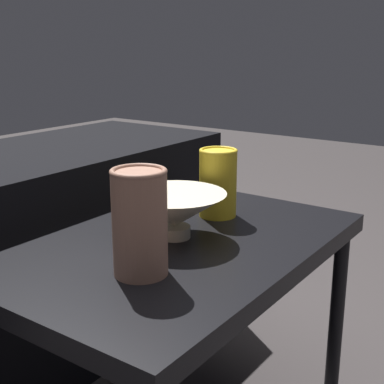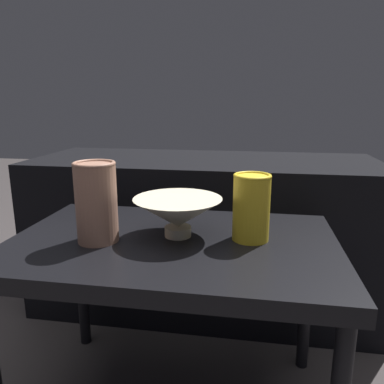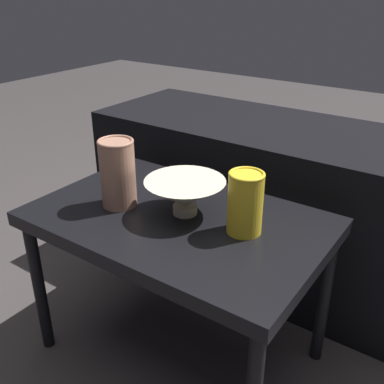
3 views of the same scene
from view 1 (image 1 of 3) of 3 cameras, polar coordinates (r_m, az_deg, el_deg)
name	(u,v)px [view 1 (image 1 of 3)]	position (r m, az deg, el deg)	size (l,w,h in m)	color
table	(181,263)	(1.15, -1.23, -7.54)	(0.80, 0.52, 0.49)	black
couch_backdrop	(18,262)	(1.58, -18.08, -7.10)	(1.31, 0.50, 0.60)	black
bowl	(175,210)	(1.13, -1.86, -1.98)	(0.22, 0.22, 0.10)	beige
vase_textured_left	(140,221)	(0.94, -5.59, -3.12)	(0.10, 0.10, 0.19)	#996B56
vase_colorful_right	(218,182)	(1.27, 2.78, 1.08)	(0.09, 0.09, 0.16)	gold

